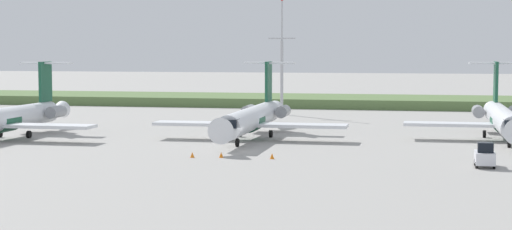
% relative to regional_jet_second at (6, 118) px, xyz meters
% --- Properties ---
extents(ground_plane, '(500.00, 500.00, 0.00)m').
position_rel_regional_jet_second_xyz_m(ground_plane, '(29.06, 24.17, -2.54)').
color(ground_plane, '#9E9B96').
extents(grass_berm, '(320.00, 20.00, 1.70)m').
position_rel_regional_jet_second_xyz_m(grass_berm, '(29.06, 65.30, -1.68)').
color(grass_berm, '#597542').
rests_on(grass_berm, ground).
extents(regional_jet_second, '(22.81, 31.00, 9.00)m').
position_rel_regional_jet_second_xyz_m(regional_jet_second, '(0.00, 0.00, 0.00)').
color(regional_jet_second, silver).
rests_on(regional_jet_second, ground).
extents(regional_jet_third, '(22.81, 31.00, 9.00)m').
position_rel_regional_jet_second_xyz_m(regional_jet_third, '(28.22, 6.43, 0.00)').
color(regional_jet_third, silver).
rests_on(regional_jet_third, ground).
extents(regional_jet_fourth, '(22.81, 31.00, 9.00)m').
position_rel_regional_jet_second_xyz_m(regional_jet_fourth, '(57.22, 11.43, 0.00)').
color(regional_jet_fourth, silver).
rests_on(regional_jet_fourth, ground).
extents(antenna_mast, '(4.40, 0.50, 18.85)m').
position_rel_regional_jet_second_xyz_m(antenna_mast, '(25.52, 42.95, 5.36)').
color(antenna_mast, '#B2B2B7').
rests_on(antenna_mast, ground).
extents(baggage_tug, '(1.72, 3.20, 2.30)m').
position_rel_regional_jet_second_xyz_m(baggage_tug, '(53.56, -12.45, -1.53)').
color(baggage_tug, silver).
rests_on(baggage_tug, ground).
extents(safety_cone_front_marker, '(0.44, 0.44, 0.55)m').
position_rel_regional_jet_second_xyz_m(safety_cone_front_marker, '(25.89, -11.32, -2.26)').
color(safety_cone_front_marker, orange).
rests_on(safety_cone_front_marker, ground).
extents(safety_cone_mid_marker, '(0.44, 0.44, 0.55)m').
position_rel_regional_jet_second_xyz_m(safety_cone_mid_marker, '(28.67, -10.76, -2.26)').
color(safety_cone_mid_marker, orange).
rests_on(safety_cone_mid_marker, ground).
extents(safety_cone_rear_marker, '(0.44, 0.44, 0.55)m').
position_rel_regional_jet_second_xyz_m(safety_cone_rear_marker, '(33.74, -10.69, -2.26)').
color(safety_cone_rear_marker, orange).
rests_on(safety_cone_rear_marker, ground).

